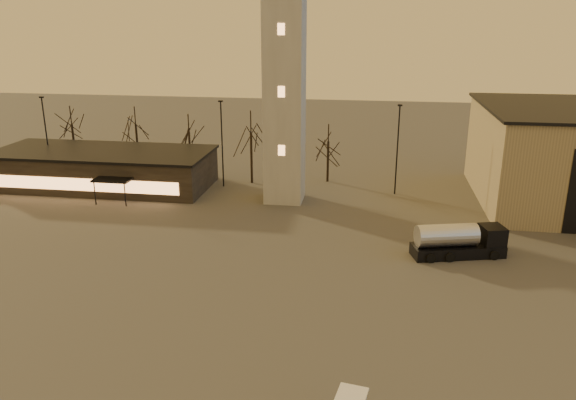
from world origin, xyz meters
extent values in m
plane|color=#3D3A38|center=(0.00, 0.00, 0.00)|extent=(220.00, 220.00, 0.00)
cube|color=#989690|center=(0.00, 30.00, 12.00)|extent=(4.00, 4.00, 24.00)
cube|color=black|center=(-22.00, 32.00, 2.00)|extent=(25.00, 10.00, 4.00)
cube|color=black|center=(-22.00, 32.00, 4.15)|extent=(25.40, 10.40, 0.30)
cube|color=#FBA558|center=(-22.00, 26.98, 1.60)|extent=(22.00, 0.08, 1.40)
cube|color=black|center=(-18.00, 26.00, 2.60)|extent=(4.00, 2.00, 0.20)
cylinder|color=black|center=(-30.00, 34.00, 5.00)|extent=(0.16, 0.16, 10.00)
cube|color=black|center=(-30.00, 34.00, 10.05)|extent=(0.50, 0.25, 0.18)
cylinder|color=black|center=(-8.00, 34.00, 5.00)|extent=(0.16, 0.16, 10.00)
cube|color=black|center=(-8.00, 34.00, 10.05)|extent=(0.50, 0.25, 0.18)
cylinder|color=black|center=(12.00, 34.00, 5.00)|extent=(0.16, 0.16, 10.00)
cube|color=black|center=(12.00, 34.00, 10.05)|extent=(0.50, 0.25, 0.18)
cylinder|color=black|center=(-30.00, 40.00, 2.87)|extent=(0.28, 0.28, 5.74)
cylinder|color=black|center=(-14.00, 40.00, 2.62)|extent=(0.28, 0.28, 5.25)
cylinder|color=black|center=(-5.00, 36.00, 3.08)|extent=(0.28, 0.28, 6.16)
cylinder|color=black|center=(4.00, 38.00, 2.48)|extent=(0.28, 0.28, 4.97)
cylinder|color=black|center=(-22.00, 42.00, 2.80)|extent=(0.28, 0.28, 5.60)
cube|color=black|center=(16.76, 17.13, 0.50)|extent=(7.95, 4.08, 0.99)
cube|color=black|center=(19.54, 17.88, 1.71)|extent=(2.28, 2.47, 1.62)
cube|color=black|center=(20.15, 18.04, 1.98)|extent=(0.53, 1.68, 0.90)
cylinder|color=silver|center=(15.71, 16.85, 1.89)|extent=(5.36, 3.14, 1.89)
camera|label=1|loc=(9.39, -27.90, 19.02)|focal=35.00mm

